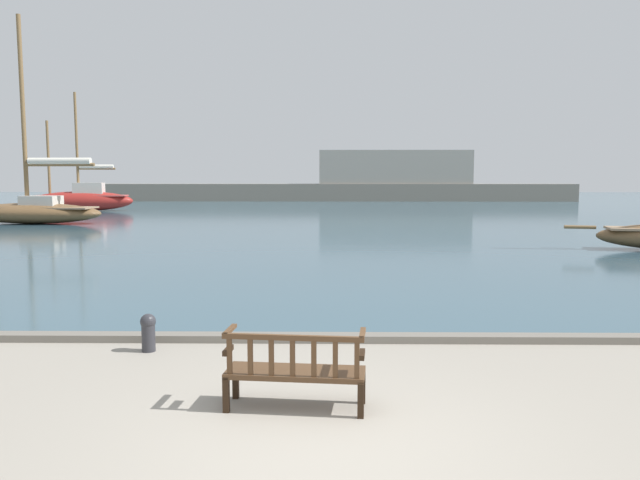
{
  "coord_description": "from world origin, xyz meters",
  "views": [
    {
      "loc": [
        0.04,
        -6.02,
        2.71
      ],
      "look_at": [
        -0.17,
        10.0,
        1.0
      ],
      "focal_mm": 35.0,
      "sensor_mm": 36.0,
      "label": 1
    }
  ],
  "objects": [
    {
      "name": "mooring_bollard",
      "position": [
        -2.7,
        3.26,
        0.33
      ],
      "size": [
        0.24,
        0.24,
        0.58
      ],
      "color": "#2D2D33",
      "rests_on": "ground"
    },
    {
      "name": "far_breakwater",
      "position": [
        2.09,
        54.38,
        1.66
      ],
      "size": [
        47.47,
        2.4,
        4.95
      ],
      "color": "slate",
      "rests_on": "ground"
    },
    {
      "name": "sailboat_outer_port",
      "position": [
        -15.63,
        26.67,
        0.94
      ],
      "size": [
        7.76,
        2.77,
        10.76
      ],
      "color": "brown",
      "rests_on": "harbor_water"
    },
    {
      "name": "park_bench",
      "position": [
        -0.33,
        0.94,
        0.47
      ],
      "size": [
        1.64,
        0.67,
        0.92
      ],
      "color": "black",
      "rests_on": "ground"
    },
    {
      "name": "ground_plane",
      "position": [
        0.0,
        0.0,
        0.0
      ],
      "size": [
        160.0,
        160.0,
        0.0
      ],
      "primitive_type": "plane",
      "color": "gray"
    },
    {
      "name": "harbor_water",
      "position": [
        0.0,
        44.0,
        0.04
      ],
      "size": [
        100.0,
        80.0,
        0.08
      ],
      "primitive_type": "cube",
      "color": "#385666",
      "rests_on": "ground"
    },
    {
      "name": "quay_edge_kerb",
      "position": [
        0.0,
        3.85,
        0.06
      ],
      "size": [
        40.0,
        0.3,
        0.12
      ],
      "primitive_type": "cube",
      "color": "slate",
      "rests_on": "ground"
    },
    {
      "name": "sailboat_centre_channel",
      "position": [
        -17.33,
        37.74,
        0.96
      ],
      "size": [
        7.26,
        2.49,
        8.26
      ],
      "color": "maroon",
      "rests_on": "harbor_water"
    }
  ]
}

